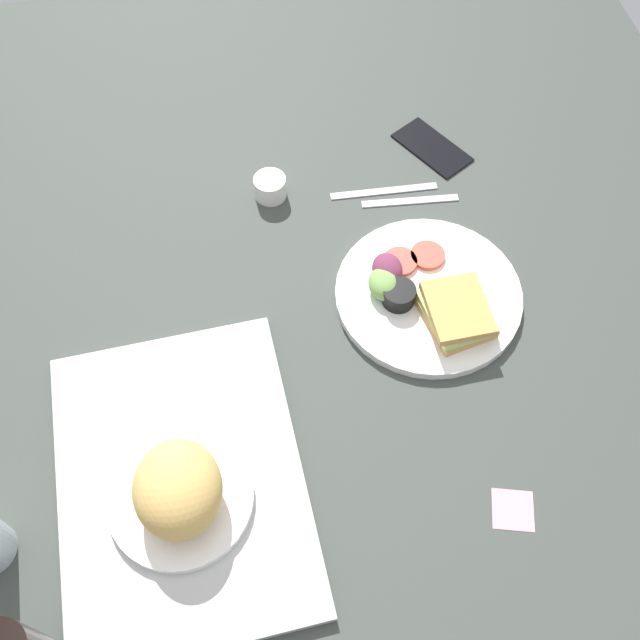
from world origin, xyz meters
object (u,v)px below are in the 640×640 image
at_px(fork, 410,200).
at_px(plate_with_salad, 427,295).
at_px(serving_tray, 181,479).
at_px(sticky_note, 513,510).
at_px(espresso_cup, 270,187).
at_px(bread_plate_near, 179,491).
at_px(cell_phone, 432,147).
at_px(knife, 384,191).

bearing_deg(fork, plate_with_salad, 87.87).
relative_size(serving_tray, sticky_note, 8.04).
height_order(plate_with_salad, espresso_cup, plate_with_salad).
relative_size(bread_plate_near, fork, 1.15).
xyz_separation_m(bread_plate_near, cell_phone, (0.59, -0.50, -0.06)).
distance_m(fork, knife, 0.05).
bearing_deg(espresso_cup, sticky_note, -158.22).
xyz_separation_m(serving_tray, cell_phone, (0.55, -0.50, -0.00)).
xyz_separation_m(serving_tray, bread_plate_near, (-0.04, -0.00, 0.05)).
xyz_separation_m(espresso_cup, cell_phone, (0.06, -0.31, -0.02)).
relative_size(bread_plate_near, knife, 1.03).
xyz_separation_m(knife, sticky_note, (-0.59, -0.05, -0.00)).
relative_size(serving_tray, plate_with_salad, 1.52).
bearing_deg(fork, knife, -32.35).
height_order(espresso_cup, knife, espresso_cup).
xyz_separation_m(bread_plate_near, plate_with_salad, (0.27, -0.40, -0.04)).
bearing_deg(bread_plate_near, plate_with_salad, -56.65).
bearing_deg(plate_with_salad, cell_phone, -16.21).
relative_size(fork, cell_phone, 1.18).
distance_m(serving_tray, sticky_note, 0.45).
distance_m(plate_with_salad, fork, 0.21).
bearing_deg(knife, sticky_note, 96.78).
distance_m(plate_with_salad, cell_phone, 0.34).
relative_size(bread_plate_near, espresso_cup, 3.48).
relative_size(serving_tray, cell_phone, 3.13).
distance_m(plate_with_salad, sticky_note, 0.35).
bearing_deg(bread_plate_near, fork, -42.19).
bearing_deg(cell_phone, serving_tray, 106.84).
relative_size(bread_plate_near, plate_with_salad, 0.66).
distance_m(espresso_cup, cell_phone, 0.31).
bearing_deg(cell_phone, fork, 118.08).
height_order(serving_tray, fork, serving_tray).
distance_m(knife, cell_phone, 0.14).
xyz_separation_m(serving_tray, knife, (0.47, -0.39, -0.01)).
distance_m(serving_tray, cell_phone, 0.75).
relative_size(plate_with_salad, fork, 1.75).
height_order(serving_tray, knife, serving_tray).
bearing_deg(serving_tray, fork, -44.60).
distance_m(bread_plate_near, sticky_note, 0.45).
height_order(espresso_cup, cell_phone, espresso_cup).
relative_size(serving_tray, espresso_cup, 8.04).
relative_size(plate_with_salad, knife, 1.56).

